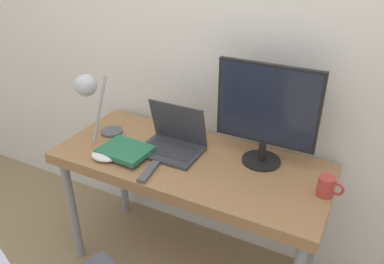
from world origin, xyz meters
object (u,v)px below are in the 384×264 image
(desk_lamp, at_px, (91,94))
(book_stack, at_px, (124,152))
(laptop, at_px, (173,141))
(mug, at_px, (327,186))
(monitor, at_px, (267,111))
(game_controller, at_px, (104,156))

(desk_lamp, relative_size, book_stack, 1.49)
(desk_lamp, distance_m, book_stack, 0.35)
(desk_lamp, bearing_deg, laptop, 17.10)
(mug, bearing_deg, monitor, 157.82)
(monitor, relative_size, book_stack, 1.89)
(monitor, xyz_separation_m, game_controller, (-0.73, -0.35, -0.26))
(laptop, bearing_deg, book_stack, -139.12)
(book_stack, bearing_deg, desk_lamp, 168.90)
(desk_lamp, xyz_separation_m, game_controller, (0.14, -0.11, -0.27))
(monitor, height_order, desk_lamp, monitor)
(laptop, xyz_separation_m, mug, (0.80, -0.03, -0.00))
(game_controller, bearing_deg, desk_lamp, 141.27)
(book_stack, relative_size, game_controller, 1.88)
(monitor, height_order, book_stack, monitor)
(monitor, bearing_deg, book_stack, -157.01)
(book_stack, bearing_deg, mug, 7.97)
(laptop, height_order, mug, laptop)
(monitor, bearing_deg, mug, -22.18)
(laptop, relative_size, book_stack, 1.18)
(mug, relative_size, game_controller, 0.79)
(book_stack, height_order, game_controller, book_stack)
(monitor, relative_size, mug, 4.48)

